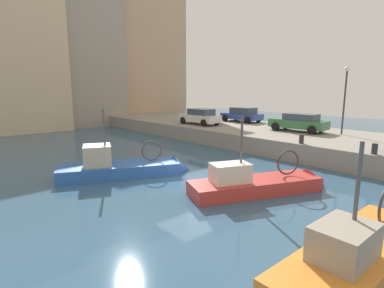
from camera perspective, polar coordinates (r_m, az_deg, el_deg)
water_surface at (r=15.36m, az=-0.66°, el=-6.61°), size 80.00×80.00×0.00m
quay_wall at (r=24.17m, az=20.38°, el=0.52°), size 9.00×56.00×1.20m
fishing_boat_red at (r=13.91m, az=12.98°, el=-8.24°), size 6.76×4.07×4.14m
fishing_boat_blue at (r=16.35m, az=-12.27°, el=-5.28°), size 7.00×4.45×4.36m
fishing_boat_orange at (r=9.52m, az=29.38°, el=-18.56°), size 7.01×2.07×4.13m
parked_car_green at (r=24.81m, az=19.48°, el=3.89°), size 2.03×4.40×1.38m
parked_car_white at (r=27.86m, az=1.51°, el=5.21°), size 1.85×4.12×1.46m
parked_car_blue at (r=30.58m, az=9.42°, el=5.52°), size 2.22×4.11×1.42m
mooring_bollard_south at (r=17.98m, az=31.17°, el=-0.78°), size 0.28×0.28×0.55m
mooring_bollard_mid at (r=19.49m, az=19.94°, el=0.89°), size 0.28×0.28×0.55m
quay_streetlamp at (r=24.36m, az=26.96°, el=9.24°), size 0.36×0.36×4.83m
waterfront_building_west_mid at (r=40.04m, az=-19.72°, el=14.57°), size 8.42×6.72×15.47m
waterfront_building_central at (r=37.57m, az=-31.15°, el=14.63°), size 9.82×7.55×16.28m
waterfront_building_east_mid at (r=45.61m, az=-9.87°, el=15.91°), size 11.30×8.17×17.77m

